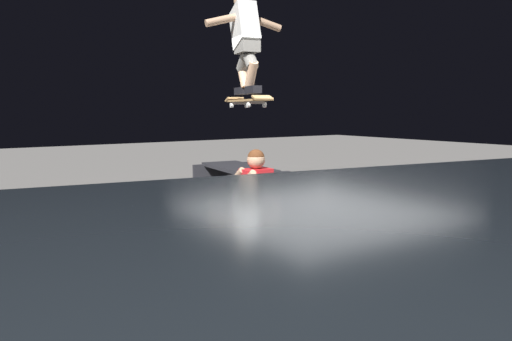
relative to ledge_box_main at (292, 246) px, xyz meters
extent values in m
plane|color=slate|center=(-0.19, -0.20, -0.22)|extent=(40.00, 40.00, 0.00)
cube|color=black|center=(0.00, 0.00, 0.00)|extent=(1.82, 0.79, 0.45)
cube|color=#2D3856|center=(0.33, 0.25, 0.28)|extent=(0.32, 0.20, 0.12)
cube|color=red|center=(0.33, 0.25, 0.59)|extent=(0.23, 0.35, 0.50)
sphere|color=tan|center=(0.33, 0.25, 0.94)|extent=(0.20, 0.20, 0.20)
sphere|color=#593019|center=(0.33, 0.25, 0.96)|extent=(0.19, 0.19, 0.19)
cylinder|color=red|center=(0.13, 0.33, 0.67)|extent=(0.20, 0.10, 0.29)
cylinder|color=tan|center=(0.22, 0.42, 0.77)|extent=(0.24, 0.09, 0.19)
cylinder|color=red|center=(0.53, 0.29, 0.67)|extent=(0.20, 0.10, 0.29)
cylinder|color=tan|center=(0.46, 0.40, 0.77)|extent=(0.24, 0.09, 0.19)
cylinder|color=#2D3856|center=(0.25, 0.46, 0.26)|extent=(0.17, 0.41, 0.14)
cylinder|color=#2D3856|center=(0.27, 0.66, 0.02)|extent=(0.11, 0.11, 0.41)
cube|color=black|center=(0.27, 0.71, -0.18)|extent=(0.12, 0.27, 0.08)
cylinder|color=#2D3856|center=(0.43, 0.44, 0.26)|extent=(0.17, 0.41, 0.14)
cylinder|color=#2D3856|center=(0.45, 0.64, 0.02)|extent=(0.11, 0.11, 0.41)
cube|color=black|center=(0.45, 0.69, -0.18)|extent=(0.12, 0.27, 0.08)
cube|color=#AD8451|center=(0.47, 0.27, 1.59)|extent=(0.82, 0.38, 0.02)
cube|color=#AD8451|center=(0.90, 0.17, 1.61)|extent=(0.16, 0.22, 0.06)
cube|color=#AD8451|center=(0.03, 0.38, 1.61)|extent=(0.16, 0.22, 0.06)
cube|color=#99999E|center=(0.74, 0.21, 1.56)|extent=(0.10, 0.17, 0.03)
cylinder|color=white|center=(0.76, 0.29, 1.54)|extent=(0.06, 0.04, 0.05)
cylinder|color=white|center=(0.72, 0.12, 1.54)|extent=(0.06, 0.04, 0.05)
cube|color=#99999E|center=(0.19, 0.34, 1.56)|extent=(0.10, 0.17, 0.03)
cylinder|color=white|center=(0.21, 0.42, 1.54)|extent=(0.06, 0.04, 0.05)
cylinder|color=white|center=(0.17, 0.25, 1.54)|extent=(0.06, 0.04, 0.05)
cube|color=black|center=(0.64, 0.23, 1.70)|extent=(0.28, 0.16, 0.08)
cube|color=black|center=(0.29, 0.31, 1.70)|extent=(0.28, 0.16, 0.08)
cylinder|color=tan|center=(0.59, 0.24, 1.86)|extent=(0.25, 0.15, 0.31)
cylinder|color=slate|center=(0.52, 0.26, 2.06)|extent=(0.35, 0.20, 0.33)
cylinder|color=tan|center=(0.34, 0.30, 1.86)|extent=(0.25, 0.15, 0.31)
cylinder|color=slate|center=(0.41, 0.28, 2.06)|extent=(0.35, 0.20, 0.33)
cube|color=slate|center=(0.47, 0.27, 2.16)|extent=(0.34, 0.27, 0.12)
cube|color=white|center=(0.54, 0.25, 2.40)|extent=(0.49, 0.32, 0.52)
sphere|color=tan|center=(0.60, 0.24, 2.68)|extent=(0.20, 0.20, 0.20)
cylinder|color=tan|center=(0.61, 0.46, 2.46)|extent=(0.18, 0.45, 0.19)
cylinder|color=tan|center=(0.51, 0.03, 2.46)|extent=(0.18, 0.45, 0.19)
cube|color=#28282D|center=(2.14, 0.46, -0.19)|extent=(1.50, 1.42, 0.06)
cube|color=#28282D|center=(2.14, 0.46, -0.12)|extent=(1.45, 1.40, 0.40)
cube|color=#28282D|center=(2.14, 0.90, -0.13)|extent=(0.95, 0.53, 0.19)
cube|color=#28282D|center=(2.14, 0.02, -0.13)|extent=(0.95, 0.53, 0.19)
cube|color=#28282D|center=(2.89, -1.17, 0.50)|extent=(1.77, 0.91, 0.06)
cube|color=#28282D|center=(2.96, -0.62, 0.20)|extent=(1.72, 0.45, 0.04)
cube|color=#28282D|center=(2.83, -1.71, 0.20)|extent=(1.72, 0.45, 0.04)
cube|color=#28282D|center=(3.66, -1.26, 0.14)|extent=(0.20, 1.10, 0.72)
cube|color=#28282D|center=(2.13, -1.07, 0.14)|extent=(0.20, 1.10, 0.72)
cylinder|color=black|center=(-2.49, 1.88, 0.74)|extent=(0.56, 0.56, 0.06)
camera|label=1|loc=(-3.88, 3.18, 1.48)|focal=32.95mm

